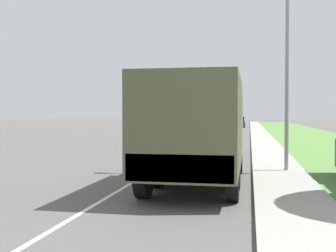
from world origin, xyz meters
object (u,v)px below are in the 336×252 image
at_px(car_nearest_ahead, 219,139).
at_px(car_fourth_ahead, 239,123).
at_px(car_third_ahead, 206,125).
at_px(military_truck, 198,127).
at_px(lamp_post, 282,34).
at_px(car_farthest_ahead, 217,121).
at_px(car_second_ahead, 195,129).

bearing_deg(car_nearest_ahead, car_fourth_ahead, 89.95).
distance_m(car_nearest_ahead, car_third_ahead, 31.11).
distance_m(military_truck, lamp_post, 4.97).
bearing_deg(lamp_post, car_nearest_ahead, 109.07).
bearing_deg(lamp_post, car_third_ahead, 99.70).
height_order(military_truck, car_third_ahead, military_truck).
height_order(military_truck, car_farthest_ahead, military_truck).
xyz_separation_m(car_nearest_ahead, car_farthest_ahead, (-3.96, 52.26, -0.02)).
height_order(car_second_ahead, car_fourth_ahead, car_fourth_ahead).
distance_m(car_third_ahead, car_farthest_ahead, 21.40).
relative_size(car_nearest_ahead, car_farthest_ahead, 0.99).
bearing_deg(car_second_ahead, lamp_post, -75.65).
xyz_separation_m(car_second_ahead, car_third_ahead, (-0.51, 14.82, 0.01)).
xyz_separation_m(car_nearest_ahead, car_third_ahead, (-3.90, 30.86, -0.03)).
height_order(car_third_ahead, lamp_post, lamp_post).
bearing_deg(lamp_post, car_fourth_ahead, 93.14).
bearing_deg(lamp_post, car_farthest_ahead, 96.35).
relative_size(car_nearest_ahead, car_second_ahead, 0.94).
height_order(car_nearest_ahead, lamp_post, lamp_post).
bearing_deg(car_fourth_ahead, car_nearest_ahead, -90.05).
height_order(military_truck, car_nearest_ahead, military_truck).
height_order(car_nearest_ahead, car_third_ahead, car_nearest_ahead).
xyz_separation_m(car_nearest_ahead, car_second_ahead, (-3.39, 16.04, -0.04)).
height_order(car_third_ahead, car_farthest_ahead, car_farthest_ahead).
bearing_deg(car_farthest_ahead, military_truck, -86.25).
bearing_deg(military_truck, car_third_ahead, 95.58).
bearing_deg(car_nearest_ahead, car_second_ahead, 101.95).
height_order(car_second_ahead, car_third_ahead, car_third_ahead).
relative_size(car_third_ahead, car_fourth_ahead, 0.91).
height_order(military_truck, car_fourth_ahead, military_truck).
relative_size(military_truck, car_farthest_ahead, 1.63).
height_order(car_second_ahead, car_farthest_ahead, car_farthest_ahead).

